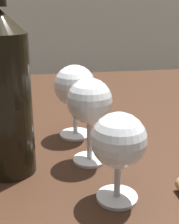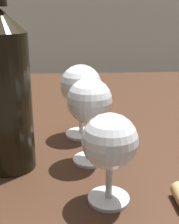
{
  "view_description": "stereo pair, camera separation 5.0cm",
  "coord_description": "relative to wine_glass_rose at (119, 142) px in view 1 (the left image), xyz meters",
  "views": [
    {
      "loc": [
        -0.2,
        -0.71,
        1.0
      ],
      "look_at": [
        -0.12,
        -0.24,
        0.84
      ],
      "focal_mm": 49.91,
      "sensor_mm": 36.0,
      "label": 1
    },
    {
      "loc": [
        -0.15,
        -0.72,
        1.0
      ],
      "look_at": [
        -0.12,
        -0.24,
        0.84
      ],
      "focal_mm": 49.91,
      "sensor_mm": 36.0,
      "label": 2
    }
  ],
  "objects": [
    {
      "name": "dining_table",
      "position": [
        0.1,
        0.36,
        -0.18
      ],
      "size": [
        1.2,
        0.94,
        0.75
      ],
      "color": "#382114",
      "rests_on": "ground_plane"
    },
    {
      "name": "wine_glass_amber",
      "position": [
        -0.02,
        0.11,
        0.02
      ],
      "size": [
        0.07,
        0.07,
        0.15
      ],
      "color": "white",
      "rests_on": "dining_table"
    },
    {
      "name": "wine_glass_pinot",
      "position": [
        -0.03,
        0.23,
        0.01
      ],
      "size": [
        0.08,
        0.08,
        0.15
      ],
      "color": "white",
      "rests_on": "dining_table"
    },
    {
      "name": "wine_bottle",
      "position": [
        -0.15,
        0.1,
        0.05
      ],
      "size": [
        0.08,
        0.08,
        0.35
      ],
      "color": "black",
      "rests_on": "dining_table"
    },
    {
      "name": "wine_glass_rose",
      "position": [
        0.0,
        0.0,
        0.0
      ],
      "size": [
        0.07,
        0.07,
        0.13
      ],
      "color": "white",
      "rests_on": "dining_table"
    }
  ]
}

